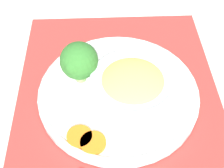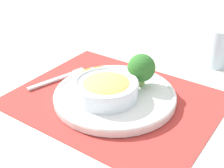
{
  "view_description": "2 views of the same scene",
  "coord_description": "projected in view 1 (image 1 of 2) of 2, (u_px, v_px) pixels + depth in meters",
  "views": [
    {
      "loc": [
        -0.39,
        0.01,
        0.49
      ],
      "look_at": [
        0.01,
        0.01,
        0.03
      ],
      "focal_mm": 50.0,
      "sensor_mm": 36.0,
      "label": 1
    },
    {
      "loc": [
        0.41,
        -0.54,
        0.44
      ],
      "look_at": [
        -0.01,
        -0.0,
        0.05
      ],
      "focal_mm": 50.0,
      "sensor_mm": 36.0,
      "label": 2
    }
  ],
  "objects": [
    {
      "name": "plate",
      "position": [
        118.0,
        92.0,
        0.61
      ],
      "size": [
        0.31,
        0.31,
        0.02
      ],
      "color": "white",
      "rests_on": "placemat"
    },
    {
      "name": "carrot_slice_near",
      "position": [
        79.0,
        137.0,
        0.54
      ],
      "size": [
        0.04,
        0.04,
        0.01
      ],
      "color": "orange",
      "rests_on": "plate"
    },
    {
      "name": "ground_plane",
      "position": [
        118.0,
        97.0,
        0.62
      ],
      "size": [
        4.0,
        4.0,
        0.0
      ],
      "primitive_type": "plane",
      "color": "beige"
    },
    {
      "name": "broccoli_floret",
      "position": [
        79.0,
        61.0,
        0.59
      ],
      "size": [
        0.07,
        0.07,
        0.09
      ],
      "color": "#84AD5B",
      "rests_on": "plate"
    },
    {
      "name": "placemat",
      "position": [
        118.0,
        96.0,
        0.62
      ],
      "size": [
        0.53,
        0.43,
        0.0
      ],
      "color": "#B2332D",
      "rests_on": "ground_plane"
    },
    {
      "name": "carrot_slice_middle",
      "position": [
        93.0,
        143.0,
        0.53
      ],
      "size": [
        0.04,
        0.04,
        0.01
      ],
      "color": "orange",
      "rests_on": "plate"
    },
    {
      "name": "bowl",
      "position": [
        132.0,
        85.0,
        0.58
      ],
      "size": [
        0.16,
        0.16,
        0.05
      ],
      "color": "silver",
      "rests_on": "plate"
    }
  ]
}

